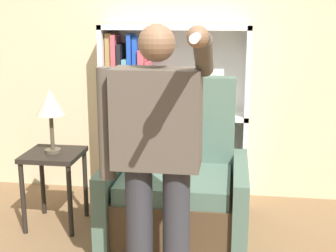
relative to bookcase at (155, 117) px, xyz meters
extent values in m
cube|color=beige|center=(0.13, 0.16, 0.67)|extent=(8.00, 0.06, 2.80)
cube|color=white|center=(-0.43, -0.02, 0.03)|extent=(0.04, 0.28, 1.52)
cube|color=white|center=(0.78, -0.02, 0.03)|extent=(0.04, 0.28, 1.52)
cube|color=white|center=(0.18, 0.12, 0.03)|extent=(1.26, 0.01, 1.52)
cube|color=white|center=(0.18, -0.02, -0.71)|extent=(1.26, 0.28, 0.04)
cube|color=white|center=(0.18, -0.02, 0.03)|extent=(1.26, 0.28, 0.04)
cube|color=white|center=(0.18, -0.02, 0.77)|extent=(1.26, 0.28, 0.04)
cube|color=black|center=(-0.38, -0.02, -0.40)|extent=(0.04, 0.23, 0.58)
cube|color=black|center=(-0.34, -0.02, -0.39)|extent=(0.04, 0.23, 0.61)
cube|color=#5B99A8|center=(-0.28, -0.02, -0.39)|extent=(0.05, 0.24, 0.61)
cube|color=#5B99A8|center=(-0.23, -0.02, -0.41)|extent=(0.04, 0.18, 0.56)
cube|color=red|center=(-0.19, -0.02, -0.43)|extent=(0.04, 0.23, 0.54)
cube|color=#337070|center=(-0.14, -0.02, -0.39)|extent=(0.03, 0.23, 0.60)
cube|color=#337070|center=(-0.11, -0.02, -0.37)|extent=(0.03, 0.18, 0.64)
cube|color=#5B99A8|center=(-0.07, -0.02, -0.36)|extent=(0.03, 0.18, 0.67)
cube|color=#9E7A47|center=(-0.38, -0.02, 0.38)|extent=(0.05, 0.16, 0.67)
cube|color=#BC4C56|center=(-0.33, -0.02, 0.38)|extent=(0.04, 0.22, 0.66)
cube|color=black|center=(-0.29, -0.02, 0.34)|extent=(0.03, 0.20, 0.58)
cube|color=#5B99A8|center=(-0.24, -0.02, 0.27)|extent=(0.04, 0.23, 0.46)
cube|color=#1E47B2|center=(-0.20, -0.02, 0.38)|extent=(0.03, 0.20, 0.67)
cube|color=#1E47B2|center=(-0.15, -0.02, 0.37)|extent=(0.04, 0.16, 0.64)
cube|color=#BC4C56|center=(-0.10, -0.02, 0.31)|extent=(0.05, 0.21, 0.53)
cube|color=#BC4C56|center=(-0.05, -0.02, 0.26)|extent=(0.04, 0.17, 0.43)
cube|color=#4C3823|center=(0.29, -0.83, -0.53)|extent=(0.80, 0.75, 0.40)
cube|color=#4C6656|center=(0.29, -0.87, -0.27)|extent=(0.76, 0.63, 0.12)
cube|color=#4C6656|center=(0.29, -0.49, -0.05)|extent=(0.80, 0.16, 0.96)
cube|color=#4C6656|center=(-0.16, -0.83, -0.44)|extent=(0.10, 0.83, 0.59)
cube|color=#4C6656|center=(0.74, -0.83, -0.44)|extent=(0.10, 0.83, 0.59)
cylinder|color=#2D2D33|center=(0.18, -1.57, -0.32)|extent=(0.15, 0.15, 0.82)
cylinder|color=#2D2D33|center=(0.38, -1.57, -0.32)|extent=(0.15, 0.15, 0.82)
cube|color=#51473D|center=(0.28, -1.57, 0.35)|extent=(0.46, 0.24, 0.52)
sphere|color=brown|center=(0.28, -1.57, 0.74)|extent=(0.19, 0.19, 0.19)
cylinder|color=#51473D|center=(0.01, -1.57, 0.31)|extent=(0.09, 0.09, 0.61)
cylinder|color=#51473D|center=(0.52, -1.69, 0.69)|extent=(0.09, 0.28, 0.23)
cylinder|color=#51473D|center=(0.52, -1.93, 0.78)|extent=(0.08, 0.27, 0.10)
sphere|color=brown|center=(0.52, -2.06, 0.79)|extent=(0.09, 0.09, 0.09)
cylinder|color=white|center=(0.52, -2.15, 0.79)|extent=(0.04, 0.15, 0.04)
cube|color=black|center=(-0.67, -0.69, -0.16)|extent=(0.42, 0.42, 0.04)
cylinder|color=black|center=(-0.85, -0.87, -0.46)|extent=(0.04, 0.04, 0.55)
cylinder|color=black|center=(-0.49, -0.87, -0.46)|extent=(0.04, 0.04, 0.55)
cylinder|color=black|center=(-0.85, -0.50, -0.46)|extent=(0.04, 0.04, 0.55)
cylinder|color=black|center=(-0.49, -0.50, -0.46)|extent=(0.04, 0.04, 0.55)
cylinder|color=#4C4233|center=(-0.67, -0.69, -0.13)|extent=(0.12, 0.12, 0.02)
cylinder|color=#4C4233|center=(-0.67, -0.69, 0.01)|extent=(0.03, 0.03, 0.26)
cone|color=beige|center=(-0.67, -0.69, 0.24)|extent=(0.21, 0.21, 0.19)
camera|label=1|loc=(0.67, -3.92, 0.89)|focal=50.00mm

